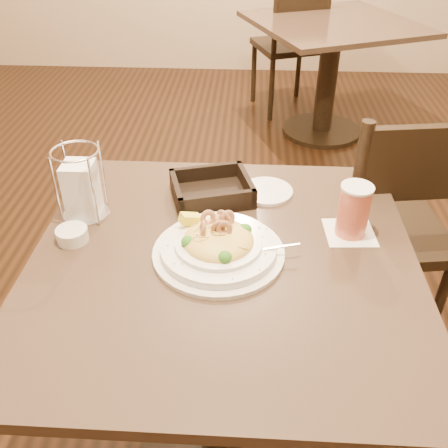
# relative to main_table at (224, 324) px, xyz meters

# --- Properties ---
(ground) EXTENTS (7.00, 7.00, 0.00)m
(ground) POSITION_rel_main_table_xyz_m (0.00, 0.00, -0.49)
(ground) COLOR black
(ground) RESTS_ON ground
(main_table) EXTENTS (0.90, 0.90, 0.72)m
(main_table) POSITION_rel_main_table_xyz_m (0.00, 0.00, 0.00)
(main_table) COLOR black
(main_table) RESTS_ON ground
(background_table) EXTENTS (1.18, 1.18, 0.72)m
(background_table) POSITION_rel_main_table_xyz_m (0.53, 2.24, 0.00)
(background_table) COLOR black
(background_table) RESTS_ON ground
(dining_chair_near) EXTENTS (0.48, 0.48, 0.93)m
(dining_chair_near) POSITION_rel_main_table_xyz_m (0.51, 0.46, 0.01)
(dining_chair_near) COLOR black
(dining_chair_near) RESTS_ON ground
(dining_chair_far) EXTENTS (0.54, 0.54, 0.93)m
(dining_chair_far) POSITION_rel_main_table_xyz_m (0.31, 2.61, 0.01)
(dining_chair_far) COLOR black
(dining_chair_far) RESTS_ON ground
(pasta_bowl) EXTENTS (0.34, 0.31, 0.10)m
(pasta_bowl) POSITION_rel_main_table_xyz_m (-0.01, 0.01, 0.25)
(pasta_bowl) COLOR white
(pasta_bowl) RESTS_ON main_table
(drink_glass) EXTENTS (0.13, 0.13, 0.14)m
(drink_glass) POSITION_rel_main_table_xyz_m (0.31, 0.11, 0.29)
(drink_glass) COLOR white
(drink_glass) RESTS_ON main_table
(bread_basket) EXTENTS (0.25, 0.22, 0.06)m
(bread_basket) POSITION_rel_main_table_xyz_m (-0.05, 0.25, 0.25)
(bread_basket) COLOR black
(bread_basket) RESTS_ON main_table
(napkin_caddy) EXTENTS (0.12, 0.12, 0.19)m
(napkin_caddy) POSITION_rel_main_table_xyz_m (-0.37, 0.15, 0.31)
(napkin_caddy) COLOR silver
(napkin_caddy) RESTS_ON main_table
(side_plate) EXTENTS (0.19, 0.19, 0.01)m
(side_plate) POSITION_rel_main_table_xyz_m (0.10, 0.29, 0.23)
(side_plate) COLOR white
(side_plate) RESTS_ON main_table
(butter_ramekin) EXTENTS (0.10, 0.10, 0.03)m
(butter_ramekin) POSITION_rel_main_table_xyz_m (-0.37, 0.04, 0.24)
(butter_ramekin) COLOR white
(butter_ramekin) RESTS_ON main_table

